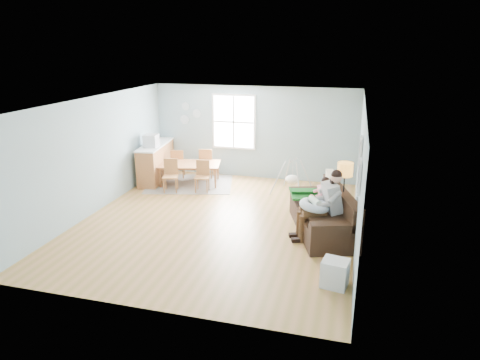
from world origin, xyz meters
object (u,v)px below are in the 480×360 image
(storage_cube, at_px, (334,273))
(chair_se, at_px, (202,174))
(father, at_px, (323,202))
(dining_table, at_px, (190,174))
(chair_nw, at_px, (178,162))
(counter, at_px, (156,162))
(toddler, at_px, (320,194))
(sofa, at_px, (325,217))
(baby_swing, at_px, (292,179))
(chair_ne, at_px, (206,161))
(floor_lamp, at_px, (345,175))
(chair_sw, at_px, (171,173))
(monitor, at_px, (151,141))

(storage_cube, relative_size, chair_se, 0.56)
(father, distance_m, dining_table, 4.77)
(chair_se, distance_m, chair_nw, 1.46)
(counter, bearing_deg, toddler, -24.63)
(chair_se, relative_size, counter, 0.43)
(sofa, bearing_deg, chair_se, 151.96)
(dining_table, bearing_deg, baby_swing, -13.57)
(sofa, relative_size, chair_nw, 2.87)
(dining_table, distance_m, chair_ne, 0.75)
(chair_nw, relative_size, baby_swing, 0.78)
(floor_lamp, height_order, storage_cube, floor_lamp)
(chair_se, xyz_separation_m, baby_swing, (2.38, 0.43, -0.06))
(sofa, xyz_separation_m, chair_nw, (-4.53, 2.76, 0.16))
(sofa, height_order, toddler, toddler)
(sofa, height_order, counter, counter)
(toddler, bearing_deg, counter, 155.37)
(toddler, distance_m, chair_sw, 4.36)
(chair_ne, bearing_deg, father, -42.09)
(storage_cube, bearing_deg, chair_nw, 134.66)
(toddler, distance_m, monitor, 5.24)
(floor_lamp, distance_m, chair_ne, 5.07)
(toddler, xyz_separation_m, chair_sw, (-4.10, 1.44, -0.29))
(chair_se, distance_m, chair_ne, 1.17)
(dining_table, distance_m, monitor, 1.43)
(monitor, height_order, baby_swing, monitor)
(storage_cube, xyz_separation_m, chair_ne, (-4.02, 5.10, 0.28))
(father, distance_m, counter, 5.77)
(chair_se, height_order, chair_ne, chair_ne)
(toddler, bearing_deg, chair_nw, 149.52)
(toddler, xyz_separation_m, dining_table, (-3.82, 2.11, -0.48))
(father, xyz_separation_m, baby_swing, (-1.00, 2.61, -0.38))
(toddler, distance_m, storage_cube, 2.44)
(father, bearing_deg, chair_nw, 145.25)
(storage_cube, relative_size, counter, 0.24)
(toddler, height_order, chair_se, toddler)
(chair_sw, xyz_separation_m, chair_se, (0.84, 0.20, -0.02))
(floor_lamp, distance_m, dining_table, 4.98)
(dining_table, bearing_deg, chair_nw, 126.93)
(counter, distance_m, baby_swing, 4.05)
(sofa, xyz_separation_m, baby_swing, (-1.03, 2.25, 0.08))
(baby_swing, bearing_deg, monitor, -177.52)
(chair_nw, distance_m, monitor, 1.13)
(baby_swing, bearing_deg, floor_lamp, -58.69)
(floor_lamp, xyz_separation_m, chair_se, (-3.75, 1.82, -0.81))
(chair_ne, bearing_deg, counter, -159.32)
(dining_table, xyz_separation_m, chair_ne, (0.27, 0.67, 0.21))
(chair_ne, bearing_deg, floor_lamp, -36.22)
(chair_se, bearing_deg, chair_sw, -166.42)
(toddler, bearing_deg, monitor, 158.70)
(father, distance_m, storage_cube, 1.90)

